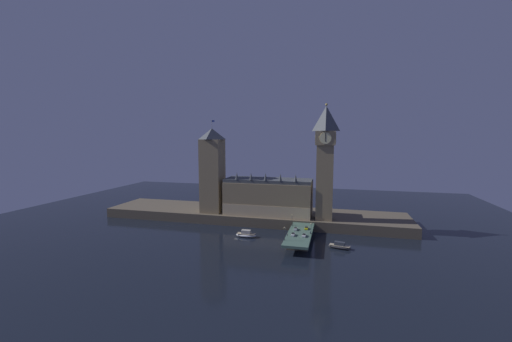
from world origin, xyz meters
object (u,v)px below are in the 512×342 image
Objects in this scene: pedestrian_near_rail at (287,235)px; boat_upstream at (246,234)px; pedestrian_mid_walk at (310,232)px; pedestrian_far_rail at (293,224)px; car_northbound_trail at (293,234)px; clock_tower at (325,159)px; street_lamp_far at (292,219)px; boat_downstream at (340,246)px; car_northbound_lead at (296,229)px; victoria_tower at (212,170)px; street_lamp_near at (285,232)px; car_southbound_trail at (306,228)px; car_southbound_lead at (304,235)px; street_lamp_mid at (311,227)px.

boat_upstream is (-26.91, 9.75, -4.99)m from pedestrian_near_rail.
pedestrian_mid_walk is 19.61m from pedestrian_far_rail.
car_northbound_trail is at bearing -15.21° from boat_upstream.
street_lamp_far is at bearing -137.92° from clock_tower.
car_northbound_lead is at bearing 158.63° from boat_downstream.
street_lamp_far is 35.72m from boat_downstream.
victoria_tower is at bearing 146.16° from pedestrian_near_rail.
pedestrian_near_rail is 0.22× the size of street_lamp_far.
car_northbound_lead is 0.35× the size of boat_downstream.
street_lamp_near is at bearing -90.00° from street_lamp_far.
car_southbound_trail reaches higher than boat_downstream.
car_northbound_lead is 13.18m from pedestrian_near_rail.
car_southbound_lead is 0.38× the size of boat_upstream.
street_lamp_near reaches higher than pedestrian_far_rail.
victoria_tower reaches higher than street_lamp_far.
boat_upstream is at bearing 146.82° from street_lamp_near.
street_lamp_far is (-3.44, 9.04, 3.72)m from car_northbound_lead.
street_lamp_near is at bearing -112.16° from clock_tower.
clock_tower is 51.67m from pedestrian_mid_walk.
street_lamp_mid is (0.40, -0.07, 3.16)m from pedestrian_mid_walk.
victoria_tower reaches higher than pedestrian_near_rail.
car_northbound_trail is at bearing -177.22° from boat_downstream.
clock_tower is 10.36× the size of street_lamp_near.
car_southbound_lead is at bearing -90.00° from car_southbound_trail.
boat_downstream is at bearing -15.04° from street_lamp_mid.
boat_upstream is (-39.46, 2.61, -8.20)m from street_lamp_mid.
street_lamp_near reaches higher than car_southbound_trail.
pedestrian_far_rail is (-18.57, -16.39, -40.19)m from clock_tower.
clock_tower is 10.62× the size of street_lamp_far.
victoria_tower is 58.50m from boat_upstream.
street_lamp_far is at bearing 149.26° from car_southbound_trail.
car_northbound_lead is 12.79m from car_southbound_lead.
car_southbound_trail is at bearing 68.19° from street_lamp_near.
street_lamp_near reaches higher than car_northbound_trail.
car_northbound_trail is at bearing -148.45° from pedestrian_mid_walk.
street_lamp_far reaches higher than pedestrian_far_rail.
boat_downstream is (19.41, -13.35, -5.01)m from car_southbound_trail.
pedestrian_mid_walk is 17.73m from boat_downstream.
pedestrian_mid_walk is (9.12, 5.60, 0.16)m from car_northbound_trail.
victoria_tower reaches higher than street_lamp_near.
pedestrian_far_rail is (-12.15, 15.39, 0.05)m from pedestrian_mid_walk.
clock_tower is at bearing 64.53° from pedestrian_near_rail.
boat_downstream is (55.43, -6.90, -0.20)m from boat_upstream.
pedestrian_mid_walk is (12.15, 7.21, 0.05)m from pedestrian_near_rail.
boat_upstream reaches higher than boat_downstream.
pedestrian_mid_walk is 3.19m from street_lamp_mid.
street_lamp_mid is at bearing -100.69° from clock_tower.
car_northbound_lead is 10.36m from street_lamp_far.
boat_downstream is at bearing -34.70° from pedestrian_far_rail.
car_northbound_lead reaches higher than car_southbound_trail.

